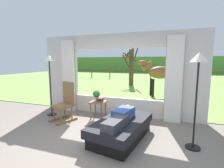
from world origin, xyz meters
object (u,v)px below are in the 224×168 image
Objects in this scene: recliner_sofa at (122,129)px; reclining_person at (121,116)px; floor_lamp_right at (198,72)px; side_table at (98,104)px; horse at (159,73)px; pasture_tree at (131,66)px; rocking_chair at (66,102)px; potted_plant at (96,95)px; floor_lamp_left at (49,67)px; book_stack at (100,100)px.

recliner_sofa is 0.31m from reclining_person.
recliner_sofa is at bearing -177.73° from floor_lamp_right.
side_table is 0.29× the size of horse.
reclining_person is at bearing -175.78° from floor_lamp_right.
pasture_tree is (-1.56, 7.88, 1.16)m from recliner_sofa.
floor_lamp_right is (3.31, -0.52, 0.96)m from rocking_chair.
rocking_chair is 4.94m from horse.
reclining_person is at bearing -45.60° from potted_plant.
pasture_tree reaches higher than reclining_person.
rocking_chair is at bearing -17.43° from floor_lamp_left.
horse is 3.65m from pasture_tree.
pasture_tree is at bearing 9.63° from horse.
potted_plant is 0.18× the size of horse.
horse is at bearing 101.12° from floor_lamp_right.
book_stack is 0.07× the size of pasture_tree.
pasture_tree is at bearing 95.20° from book_stack.
floor_lamp_right is 1.05× the size of horse.
horse reaches higher than side_table.
side_table is 1.90m from floor_lamp_left.
rocking_chair is 0.41× the size of pasture_tree.
floor_lamp_right is at bearing -10.51° from floor_lamp_left.
floor_lamp_left reaches higher than recliner_sofa.
horse is at bearing 94.02° from recliner_sofa.
book_stack is at bearing -35.02° from potted_plant.
horse is (1.43, 3.92, 0.56)m from book_stack.
side_table is 1.63× the size of potted_plant.
floor_lamp_right is 4.92m from horse.
side_table is at bearing 145.06° from recliner_sofa.
recliner_sofa is 0.98× the size of floor_lamp_right.
floor_lamp_left is 4.06m from floor_lamp_right.
book_stack is 1.88m from floor_lamp_left.
floor_lamp_left is (-1.62, -0.16, 0.94)m from book_stack.
potted_plant is 1.63× the size of book_stack.
pasture_tree is (-0.54, 6.87, 0.96)m from side_table.
potted_plant reaches higher than side_table.
reclining_person is at bearing -47.18° from book_stack.
reclining_person is 2.76× the size of side_table.
side_table is (-1.02, 1.01, 0.21)m from recliner_sofa.
book_stack reaches higher than side_table.
horse is (1.52, 3.86, 0.73)m from side_table.
floor_lamp_right reaches higher than side_table.
floor_lamp_right reaches higher than rocking_chair.
rocking_chair is 3.50× the size of potted_plant.
recliner_sofa is 1.45m from side_table.
recliner_sofa is 8.12m from pasture_tree.
potted_plant is (-0.08, 0.06, 0.28)m from side_table.
floor_lamp_right is (3.99, -0.74, -0.02)m from floor_lamp_left.
rocking_chair reaches higher than potted_plant.
floor_lamp_left reaches higher than side_table.
pasture_tree reaches higher than floor_lamp_left.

